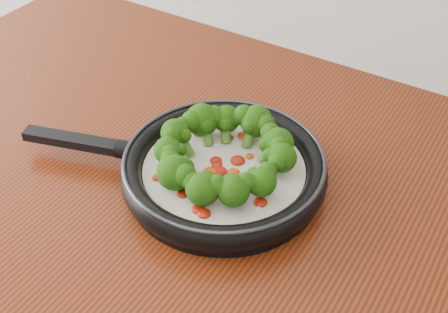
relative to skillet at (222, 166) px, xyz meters
The scene contains 1 object.
skillet is the anchor object (origin of this frame).
Camera 1 is at (0.19, 0.58, 1.47)m, focal length 47.08 mm.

